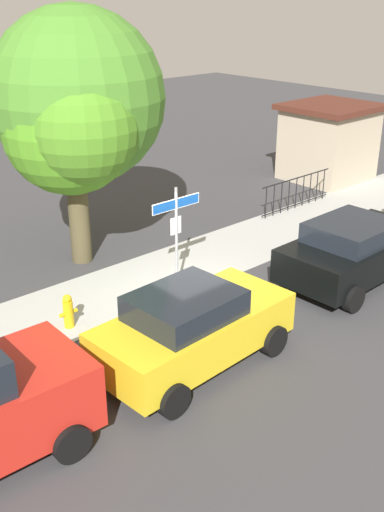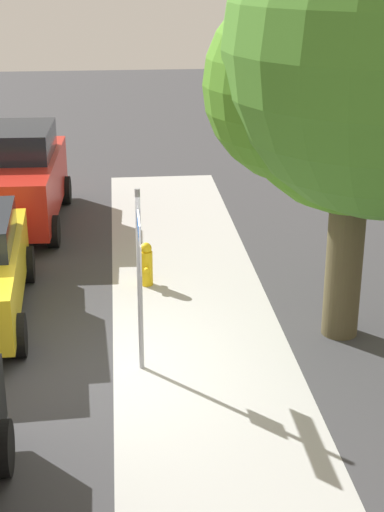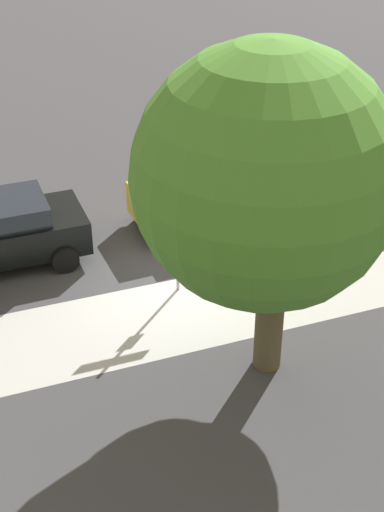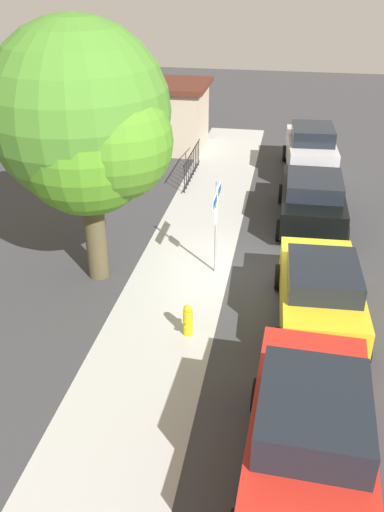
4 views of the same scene
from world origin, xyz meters
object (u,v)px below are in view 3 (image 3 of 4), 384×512
at_px(car_red, 374,164).
at_px(car_yellow, 213,192).
at_px(shade_tree, 266,181).
at_px(street_sign, 177,221).
at_px(fire_hydrant, 299,256).

bearing_deg(car_red, car_yellow, -1.62).
relative_size(shade_tree, car_red, 1.52).
bearing_deg(street_sign, car_yellow, -125.39).
relative_size(shade_tree, fire_hydrant, 8.34).
height_order(car_red, fire_hydrant, car_red).
distance_m(shade_tree, car_yellow, 6.84).
height_order(shade_tree, car_yellow, shade_tree).
xyz_separation_m(street_sign, car_yellow, (-1.91, -2.69, -0.93)).
distance_m(street_sign, fire_hydrant, 3.25).
relative_size(car_yellow, fire_hydrant, 5.28).
relative_size(street_sign, shade_tree, 0.40).
xyz_separation_m(shade_tree, fire_hydrant, (-2.45, -2.95, -3.72)).
distance_m(street_sign, shade_tree, 3.95).
relative_size(shade_tree, car_yellow, 1.58).
bearing_deg(shade_tree, fire_hydrant, -129.63).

